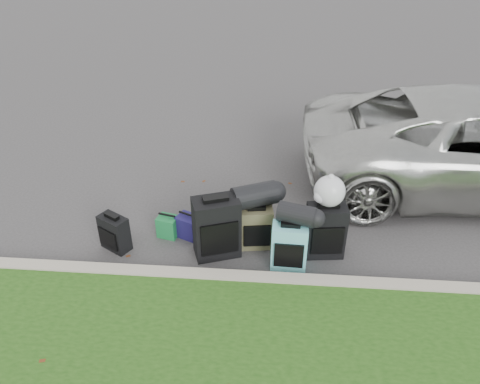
# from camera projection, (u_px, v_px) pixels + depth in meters

# --- Properties ---
(ground) EXTENTS (120.00, 120.00, 0.00)m
(ground) POSITION_uv_depth(u_px,v_px,m) (246.00, 234.00, 6.44)
(ground) COLOR #383535
(ground) RESTS_ON ground
(curb) EXTENTS (120.00, 0.18, 0.15)m
(curb) POSITION_uv_depth(u_px,v_px,m) (240.00, 280.00, 5.55)
(curb) COLOR #9E937F
(curb) RESTS_ON ground
(suitcase_small_black) EXTENTS (0.44, 0.38, 0.48)m
(suitcase_small_black) POSITION_uv_depth(u_px,v_px,m) (115.00, 233.00, 6.06)
(suitcase_small_black) COLOR black
(suitcase_small_black) RESTS_ON ground
(suitcase_large_black_left) EXTENTS (0.65, 0.51, 0.82)m
(suitcase_large_black_left) POSITION_uv_depth(u_px,v_px,m) (217.00, 227.00, 5.87)
(suitcase_large_black_left) COLOR black
(suitcase_large_black_left) RESTS_ON ground
(suitcase_olive) EXTENTS (0.45, 0.31, 0.57)m
(suitcase_olive) POSITION_uv_depth(u_px,v_px,m) (256.00, 227.00, 6.08)
(suitcase_olive) COLOR #423F28
(suitcase_olive) RESTS_ON ground
(suitcase_teal) EXTENTS (0.44, 0.27, 0.61)m
(suitcase_teal) POSITION_uv_depth(u_px,v_px,m) (289.00, 246.00, 5.72)
(suitcase_teal) COLOR teal
(suitcase_teal) RESTS_ON ground
(suitcase_large_black_right) EXTENTS (0.51, 0.34, 0.72)m
(suitcase_large_black_right) POSITION_uv_depth(u_px,v_px,m) (325.00, 231.00, 5.90)
(suitcase_large_black_right) COLOR black
(suitcase_large_black_right) RESTS_ON ground
(tote_green) EXTENTS (0.30, 0.27, 0.30)m
(tote_green) POSITION_uv_depth(u_px,v_px,m) (168.00, 226.00, 6.33)
(tote_green) COLOR #197238
(tote_green) RESTS_ON ground
(tote_navy) EXTENTS (0.36, 0.33, 0.31)m
(tote_navy) POSITION_uv_depth(u_px,v_px,m) (188.00, 226.00, 6.32)
(tote_navy) COLOR #1C1751
(tote_navy) RESTS_ON ground
(duffel_left) EXTENTS (0.64, 0.51, 0.31)m
(duffel_left) POSITION_uv_depth(u_px,v_px,m) (255.00, 196.00, 5.92)
(duffel_left) COLOR black
(duffel_left) RESTS_ON suitcase_olive
(duffel_right) EXTENTS (0.50, 0.37, 0.25)m
(duffel_right) POSITION_uv_depth(u_px,v_px,m) (297.00, 214.00, 5.54)
(duffel_right) COLOR black
(duffel_right) RESTS_ON suitcase_teal
(trash_bag) EXTENTS (0.38, 0.38, 0.38)m
(trash_bag) POSITION_uv_depth(u_px,v_px,m) (330.00, 191.00, 5.65)
(trash_bag) COLOR silver
(trash_bag) RESTS_ON suitcase_large_black_right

